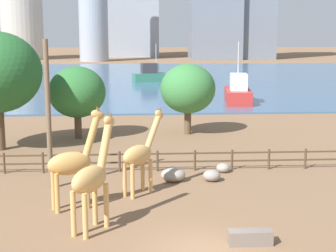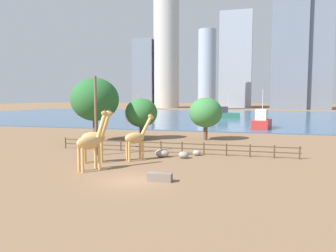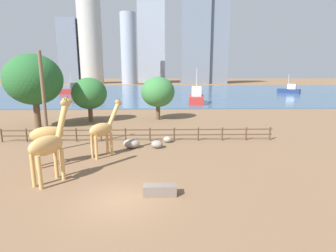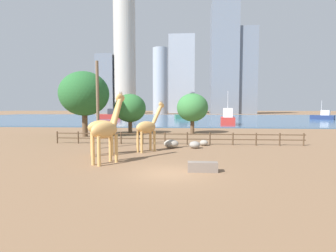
% 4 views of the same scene
% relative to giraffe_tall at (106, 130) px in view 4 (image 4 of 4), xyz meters
% --- Properties ---
extents(ground_plane, '(400.00, 400.00, 0.00)m').
position_rel_giraffe_tall_xyz_m(ground_plane, '(4.46, 77.57, -2.36)').
color(ground_plane, brown).
extents(harbor_water, '(180.00, 86.00, 0.20)m').
position_rel_giraffe_tall_xyz_m(harbor_water, '(4.46, 74.57, -2.26)').
color(harbor_water, '#3D6084').
rests_on(harbor_water, ground).
extents(giraffe_tall, '(2.14, 2.96, 5.08)m').
position_rel_giraffe_tall_xyz_m(giraffe_tall, '(0.00, 0.00, 0.00)').
color(giraffe_tall, tan).
rests_on(giraffe_tall, ground).
extents(giraffe_companion, '(2.59, 2.73, 4.53)m').
position_rel_giraffe_tall_xyz_m(giraffe_companion, '(2.10, 5.07, -0.20)').
color(giraffe_companion, tan).
rests_on(giraffe_companion, ground).
extents(giraffe_young, '(2.96, 1.81, 5.01)m').
position_rel_giraffe_tall_xyz_m(giraffe_young, '(-1.16, 2.91, -0.04)').
color(giraffe_young, tan).
rests_on(giraffe_young, ground).
extents(utility_pole, '(0.28, 0.28, 8.21)m').
position_rel_giraffe_tall_xyz_m(utility_pole, '(-2.83, 6.36, 1.74)').
color(utility_pole, brown).
rests_on(utility_pole, ground).
extents(boulder_near_fence, '(1.43, 1.07, 0.81)m').
position_rel_giraffe_tall_xyz_m(boulder_near_fence, '(4.03, 7.23, -1.96)').
color(boulder_near_fence, gray).
rests_on(boulder_near_fence, ground).
extents(boulder_by_pole, '(1.03, 0.91, 0.68)m').
position_rel_giraffe_tall_xyz_m(boulder_by_pole, '(6.28, 7.15, -2.02)').
color(boulder_by_pole, gray).
rests_on(boulder_by_pole, ground).
extents(boulder_small, '(0.83, 0.77, 0.58)m').
position_rel_giraffe_tall_xyz_m(boulder_small, '(7.26, 9.01, -2.07)').
color(boulder_small, gray).
rests_on(boulder_small, ground).
extents(feeding_trough, '(1.80, 0.60, 0.60)m').
position_rel_giraffe_tall_xyz_m(feeding_trough, '(6.54, -1.94, -2.06)').
color(feeding_trough, '#72665B').
rests_on(feeding_trough, ground).
extents(enclosure_fence, '(26.12, 0.14, 1.30)m').
position_rel_giraffe_tall_xyz_m(enclosure_fence, '(4.43, 9.57, -1.60)').
color(enclosure_fence, '#4C3826').
rests_on(enclosure_fence, ground).
extents(tree_left_large, '(4.63, 4.63, 5.97)m').
position_rel_giraffe_tall_xyz_m(tree_left_large, '(6.27, 21.32, 1.50)').
color(tree_left_large, brown).
rests_on(tree_left_large, ground).
extents(tree_center_broad, '(6.50, 6.50, 8.64)m').
position_rel_giraffe_tall_xyz_m(tree_center_broad, '(-8.10, 16.20, 3.33)').
color(tree_center_broad, brown).
rests_on(tree_center_broad, ground).
extents(tree_right_tall, '(4.61, 4.61, 5.87)m').
position_rel_giraffe_tall_xyz_m(tree_right_tall, '(-2.85, 20.14, 1.41)').
color(tree_right_tall, brown).
rests_on(tree_right_tall, ground).
extents(boat_ferry, '(7.59, 4.12, 6.47)m').
position_rel_giraffe_tall_xyz_m(boat_ferry, '(4.77, 66.83, -1.08)').
color(boat_ferry, '#337259').
rests_on(boat_ferry, harbor_water).
extents(boat_sailboat, '(7.60, 3.05, 6.73)m').
position_rel_giraffe_tall_xyz_m(boat_sailboat, '(-19.28, 64.31, -1.04)').
color(boat_sailboat, '#B22D28').
rests_on(boat_sailboat, harbor_water).
extents(boat_tug, '(6.53, 5.76, 5.80)m').
position_rel_giraffe_tall_xyz_m(boat_tug, '(46.73, 65.62, -1.19)').
color(boat_tug, navy).
rests_on(boat_tug, harbor_water).
extents(boat_barge, '(3.90, 8.36, 7.25)m').
position_rel_giraffe_tall_xyz_m(boat_barge, '(14.10, 39.27, -0.95)').
color(boat_barge, '#B22D28').
rests_on(boat_barge, harbor_water).
extents(skyline_tower_needle, '(13.64, 13.64, 73.89)m').
position_rel_giraffe_tall_xyz_m(skyline_tower_needle, '(-34.30, 146.35, 34.59)').
color(skyline_tower_needle, '#B7B2A8').
rests_on(skyline_tower_needle, ground).
extents(skyline_block_central, '(8.62, 8.62, 37.93)m').
position_rel_giraffe_tall_xyz_m(skyline_block_central, '(-10.64, 134.49, 16.60)').
color(skyline_block_central, '#939EAD').
rests_on(skyline_block_central, ground).
extents(skyline_tower_glass, '(11.09, 9.35, 36.95)m').
position_rel_giraffe_tall_xyz_m(skyline_tower_glass, '(-46.55, 146.13, 16.12)').
color(skyline_tower_glass, slate).
rests_on(skyline_tower_glass, ground).
extents(skyline_block_left, '(17.30, 12.82, 52.11)m').
position_rel_giraffe_tall_xyz_m(skyline_block_left, '(1.09, 163.39, 23.70)').
color(skyline_block_left, '#939EAD').
rests_on(skyline_block_left, ground).
extents(skyline_block_right, '(16.02, 12.97, 65.34)m').
position_rel_giraffe_tall_xyz_m(skyline_block_right, '(27.12, 144.58, 30.31)').
color(skyline_block_right, slate).
rests_on(skyline_block_right, ground).
extents(skyline_tower_short, '(13.87, 13.72, 51.25)m').
position_rel_giraffe_tall_xyz_m(skyline_tower_short, '(39.28, 146.90, 23.27)').
color(skyline_tower_short, slate).
rests_on(skyline_tower_short, ground).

